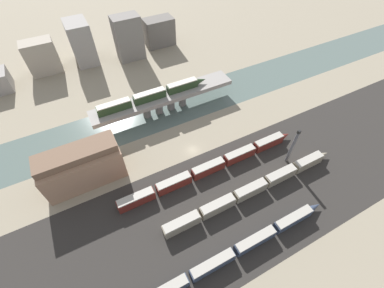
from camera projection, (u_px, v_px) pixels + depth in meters
The scene contains 14 objects.
ground_plane at pixel (192, 150), 93.16m from camera, with size 400.00×400.00×0.00m, color gray.
railbed_yard at pixel (228, 203), 79.21m from camera, with size 280.00×42.00×0.01m, color #282623.
river_water at pixel (165, 110), 107.52m from camera, with size 320.00×21.28×0.01m, color #4C5B56.
bridge at pixel (164, 98), 102.87m from camera, with size 58.72×8.73×7.85m.
train_on_bridge at pixel (154, 95), 99.11m from camera, with size 45.14×2.96×3.45m.
train_yard_near at pixel (195, 275), 64.42m from camera, with size 84.32×2.64×3.44m.
train_yard_mid at pixel (254, 188), 80.56m from camera, with size 62.92×2.93×3.79m.
train_yard_far at pixel (212, 167), 86.04m from camera, with size 66.20×2.86×3.78m.
warehouse_building at pixel (82, 166), 80.45m from camera, with size 24.39×10.90×14.00m.
signal_tower at pixel (292, 147), 84.61m from camera, with size 1.03×1.03×15.05m.
city_block_left at pixel (42, 57), 120.21m from camera, with size 13.85×8.56×15.53m, color gray.
city_block_center at pixel (82, 43), 124.54m from camera, with size 10.16×14.50×20.14m, color gray.
city_block_right at pixel (128, 38), 126.52m from camera, with size 13.06×8.56×21.18m, color slate.
city_block_far_right at pixel (159, 32), 138.18m from camera, with size 15.41×9.12×14.13m, color #605B56.
Camera 1 is at (-27.44, -52.50, 71.93)m, focal length 24.00 mm.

